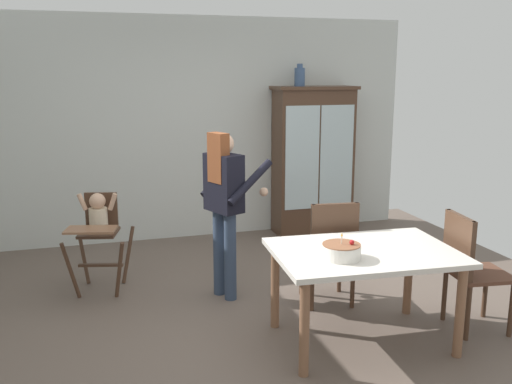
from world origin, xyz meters
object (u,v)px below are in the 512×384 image
china_cabinet (313,160)px  birthday_cake (341,251)px  dining_chair_far_side (331,246)px  dining_table (364,262)px  dining_chair_right_end (469,264)px  adult_person (225,195)px  high_chair_with_toddler (98,224)px  ceramic_vase (300,76)px

china_cabinet → birthday_cake: (-1.03, -3.07, -0.15)m
dining_chair_far_side → dining_table: bearing=93.7°
birthday_cake → dining_chair_far_side: dining_chair_far_side is taller
dining_chair_far_side → dining_chair_right_end: bearing=145.8°
adult_person → dining_chair_far_side: bearing=-142.6°
high_chair_with_toddler → adult_person: size_ratio=0.62×
dining_table → birthday_cake: bearing=-153.3°
ceramic_vase → dining_table: size_ratio=0.19×
dining_chair_far_side → ceramic_vase: bearing=-96.8°
ceramic_vase → dining_chair_right_end: (0.31, -3.00, -1.43)m
china_cabinet → dining_chair_right_end: size_ratio=1.95×
birthday_cake → adult_person: bearing=113.1°
high_chair_with_toddler → dining_chair_right_end: dining_chair_right_end is taller
china_cabinet → ceramic_vase: size_ratio=6.92×
ceramic_vase → high_chair_with_toddler: 3.11m
ceramic_vase → dining_table: bearing=-101.2°
high_chair_with_toddler → dining_chair_far_side: (1.94, -0.95, -0.10)m
adult_person → dining_chair_right_end: bearing=-149.1°
china_cabinet → ceramic_vase: (-0.20, 0.00, 1.05)m
high_chair_with_toddler → dining_chair_right_end: size_ratio=0.99×
adult_person → high_chair_with_toddler: bearing=42.8°
china_cabinet → adult_person: (-1.58, -1.78, 0.03)m
birthday_cake → dining_chair_right_end: bearing=3.7°
adult_person → dining_chair_right_end: size_ratio=1.59×
ceramic_vase → dining_chair_right_end: 3.34m
ceramic_vase → adult_person: 2.48m
dining_chair_far_side → adult_person: bearing=-22.2°
adult_person → dining_table: size_ratio=1.08×
high_chair_with_toddler → birthday_cake: bearing=-32.6°
high_chair_with_toddler → dining_chair_right_end: bearing=-16.8°
birthday_cake → high_chair_with_toddler: bearing=133.0°
adult_person → china_cabinet: bearing=-65.2°
adult_person → dining_chair_right_end: (1.70, -1.21, -0.41)m
dining_table → birthday_cake: (-0.25, -0.13, 0.15)m
ceramic_vase → dining_table: ceramic_vase is taller
dining_table → dining_chair_far_side: bearing=86.8°
high_chair_with_toddler → dining_chair_far_side: size_ratio=0.99×
china_cabinet → dining_chair_right_end: 3.02m
dining_table → dining_chair_right_end: bearing=-3.3°
ceramic_vase → adult_person: ceramic_vase is taller
high_chair_with_toddler → dining_table: (1.90, -1.64, -0.01)m
high_chair_with_toddler → dining_table: high_chair_with_toddler is taller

